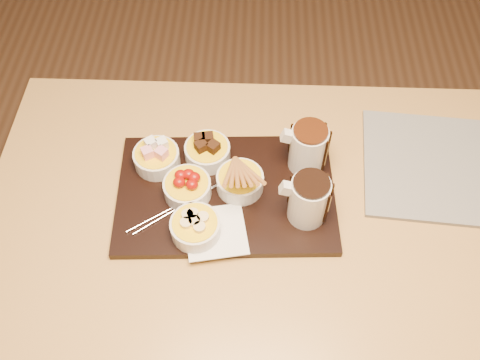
{
  "coord_description": "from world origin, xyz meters",
  "views": [
    {
      "loc": [
        -0.03,
        -0.57,
        1.71
      ],
      "look_at": [
        -0.05,
        0.06,
        0.81
      ],
      "focal_mm": 40.0,
      "sensor_mm": 36.0,
      "label": 1
    }
  ],
  "objects_px": {
    "dining_table": "(263,244)",
    "serving_board": "(226,193)",
    "newspaper": "(448,168)",
    "pitcher_milk_chocolate": "(308,148)",
    "pitcher_dark_chocolate": "(309,200)",
    "bowl_strawberries": "(187,188)"
  },
  "relations": [
    {
      "from": "bowl_strawberries",
      "to": "pitcher_milk_chocolate",
      "type": "distance_m",
      "value": 0.27
    },
    {
      "from": "bowl_strawberries",
      "to": "pitcher_milk_chocolate",
      "type": "relative_size",
      "value": 0.93
    },
    {
      "from": "bowl_strawberries",
      "to": "pitcher_milk_chocolate",
      "type": "height_order",
      "value": "pitcher_milk_chocolate"
    },
    {
      "from": "pitcher_dark_chocolate",
      "to": "newspaper",
      "type": "distance_m",
      "value": 0.36
    },
    {
      "from": "bowl_strawberries",
      "to": "dining_table",
      "type": "bearing_deg",
      "value": -17.45
    },
    {
      "from": "pitcher_dark_chocolate",
      "to": "newspaper",
      "type": "bearing_deg",
      "value": 20.8
    },
    {
      "from": "dining_table",
      "to": "bowl_strawberries",
      "type": "xyz_separation_m",
      "value": [
        -0.16,
        0.05,
        0.14
      ]
    },
    {
      "from": "dining_table",
      "to": "pitcher_milk_chocolate",
      "type": "height_order",
      "value": "pitcher_milk_chocolate"
    },
    {
      "from": "serving_board",
      "to": "pitcher_milk_chocolate",
      "type": "height_order",
      "value": "pitcher_milk_chocolate"
    },
    {
      "from": "dining_table",
      "to": "pitcher_dark_chocolate",
      "type": "distance_m",
      "value": 0.19
    },
    {
      "from": "bowl_strawberries",
      "to": "pitcher_dark_chocolate",
      "type": "bearing_deg",
      "value": -9.83
    },
    {
      "from": "newspaper",
      "to": "pitcher_milk_chocolate",
      "type": "bearing_deg",
      "value": -173.55
    },
    {
      "from": "dining_table",
      "to": "bowl_strawberries",
      "type": "distance_m",
      "value": 0.22
    },
    {
      "from": "pitcher_dark_chocolate",
      "to": "newspaper",
      "type": "xyz_separation_m",
      "value": [
        0.32,
        0.14,
        -0.07
      ]
    },
    {
      "from": "serving_board",
      "to": "pitcher_milk_chocolate",
      "type": "bearing_deg",
      "value": 21.8
    },
    {
      "from": "dining_table",
      "to": "serving_board",
      "type": "bearing_deg",
      "value": 144.34
    },
    {
      "from": "bowl_strawberries",
      "to": "serving_board",
      "type": "bearing_deg",
      "value": 6.4
    },
    {
      "from": "bowl_strawberries",
      "to": "newspaper",
      "type": "xyz_separation_m",
      "value": [
        0.57,
        0.1,
        -0.03
      ]
    },
    {
      "from": "pitcher_dark_chocolate",
      "to": "newspaper",
      "type": "relative_size",
      "value": 0.29
    },
    {
      "from": "dining_table",
      "to": "newspaper",
      "type": "distance_m",
      "value": 0.44
    },
    {
      "from": "serving_board",
      "to": "pitcher_milk_chocolate",
      "type": "distance_m",
      "value": 0.2
    },
    {
      "from": "newspaper",
      "to": "serving_board",
      "type": "bearing_deg",
      "value": -165.09
    }
  ]
}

